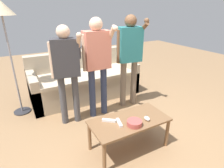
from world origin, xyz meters
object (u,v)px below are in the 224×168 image
object	(u,v)px
coffee_table	(129,124)
game_remote_wand_far	(109,120)
player_left	(66,65)
game_remote_nunchuk	(147,118)
snack_bowl	(134,123)
player_center	(97,58)
game_remote_wand_near	(119,123)
player_right	(130,51)
couch	(84,81)
floor_lamp	(2,15)

from	to	relation	value
coffee_table	game_remote_wand_far	xyz separation A→B (m)	(-0.24, 0.09, 0.07)
player_left	game_remote_nunchuk	bearing A→B (deg)	-57.80
snack_bowl	game_remote_nunchuk	distance (m)	0.20
coffee_table	player_left	world-z (taller)	player_left
snack_bowl	player_left	xyz separation A→B (m)	(-0.47, 1.07, 0.49)
player_center	game_remote_wand_near	bearing A→B (deg)	-99.52
coffee_table	player_right	size ratio (longest dim) A/B	0.61
couch	game_remote_wand_near	bearing A→B (deg)	-97.02
coffee_table	player_left	size ratio (longest dim) A/B	0.65
couch	game_remote_wand_far	world-z (taller)	couch
game_remote_wand_near	couch	bearing A→B (deg)	82.98
player_right	game_remote_wand_far	bearing A→B (deg)	-134.14
couch	game_remote_wand_near	size ratio (longest dim) A/B	12.47
player_center	game_remote_wand_near	xyz separation A→B (m)	(-0.16, -0.95, -0.56)
floor_lamp	player_center	world-z (taller)	floor_lamp
game_remote_nunchuk	player_right	world-z (taller)	player_right
player_center	player_right	world-z (taller)	player_right
floor_lamp	game_remote_wand_far	world-z (taller)	floor_lamp
game_remote_nunchuk	game_remote_wand_near	size ratio (longest dim) A/B	0.52
game_remote_wand_far	snack_bowl	bearing A→B (deg)	-42.32
floor_lamp	player_right	size ratio (longest dim) A/B	1.13
couch	player_right	xyz separation A→B (m)	(0.58, -0.78, 0.71)
snack_bowl	game_remote_wand_far	world-z (taller)	snack_bowl
game_remote_wand_far	player_center	bearing A→B (deg)	73.84
player_left	player_center	world-z (taller)	player_center
floor_lamp	couch	bearing A→B (deg)	6.19
player_right	game_remote_wand_far	xyz separation A→B (m)	(-0.89, -0.91, -0.57)
coffee_table	player_center	size ratio (longest dim) A/B	0.62
player_center	player_left	bearing A→B (deg)	178.96
couch	game_remote_wand_far	distance (m)	1.72
snack_bowl	game_remote_nunchuk	xyz separation A→B (m)	(0.20, 0.01, -0.01)
game_remote_nunchuk	game_remote_wand_far	distance (m)	0.47
snack_bowl	floor_lamp	bearing A→B (deg)	122.96
player_center	game_remote_wand_far	world-z (taller)	player_center
game_remote_wand_near	game_remote_wand_far	world-z (taller)	same
player_center	snack_bowl	bearing A→B (deg)	-90.78
game_remote_wand_near	game_remote_wand_far	bearing A→B (deg)	130.72
snack_bowl	player_center	bearing A→B (deg)	89.22
floor_lamp	game_remote_wand_near	xyz separation A→B (m)	(1.00, -1.66, -1.17)
floor_lamp	game_remote_wand_near	distance (m)	2.27
game_remote_wand_near	game_remote_wand_far	size ratio (longest dim) A/B	1.10
floor_lamp	snack_bowl	bearing A→B (deg)	-57.04
player_right	couch	bearing A→B (deg)	126.72
couch	game_remote_nunchuk	xyz separation A→B (m)	(0.12, -1.89, 0.14)
coffee_table	player_right	world-z (taller)	player_right
player_center	player_right	distance (m)	0.65
game_remote_nunchuk	floor_lamp	bearing A→B (deg)	127.40
player_right	game_remote_wand_far	world-z (taller)	player_right
player_left	player_right	world-z (taller)	player_right
player_right	game_remote_wand_near	distance (m)	1.41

